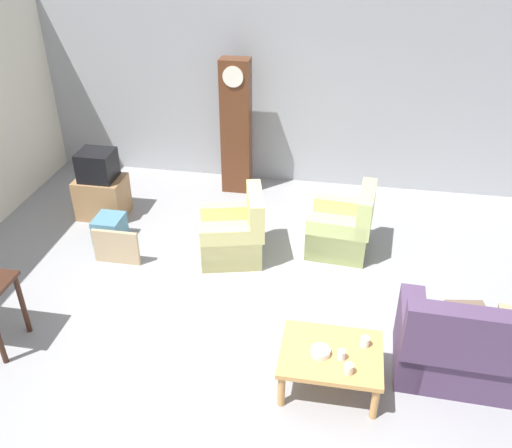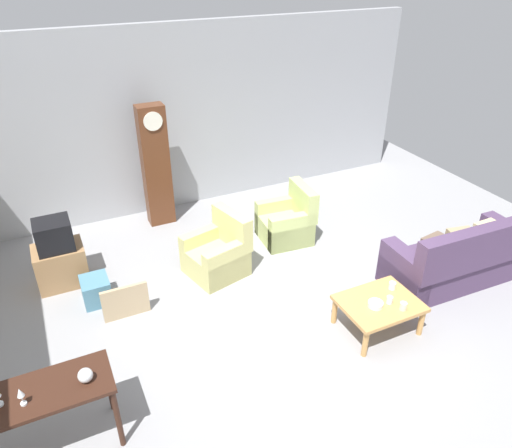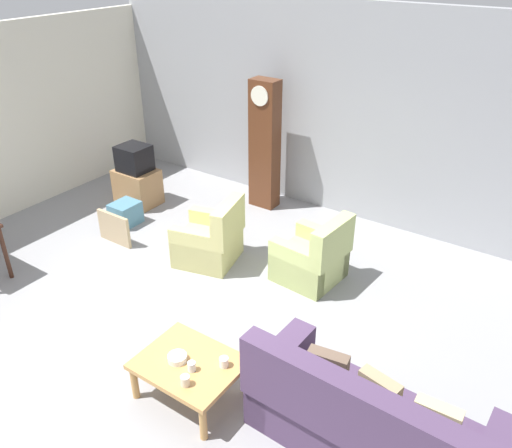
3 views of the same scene
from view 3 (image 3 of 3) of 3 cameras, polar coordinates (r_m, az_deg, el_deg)
name	(u,v)px [view 3 (image 3 of 3)]	position (r m, az deg, el deg)	size (l,w,h in m)	color
ground_plane	(189,323)	(6.18, -7.38, -10.71)	(10.40, 10.40, 0.00)	gray
garage_door_wall	(338,113)	(8.13, 9.04, 11.98)	(8.40, 0.16, 3.20)	#9EA0A5
couch_floral	(369,426)	(4.73, 12.30, -20.82)	(2.13, 0.95, 1.04)	#4C3856
armchair_olive_near	(211,241)	(7.09, -5.01, -1.87)	(0.95, 0.93, 0.92)	#CCC67A
armchair_olive_far	(313,259)	(6.71, 6.23, -3.84)	(0.85, 0.82, 0.92)	#BBC978
coffee_table_wood	(189,367)	(5.13, -7.33, -15.27)	(0.96, 0.76, 0.42)	tan
grandfather_clock	(265,145)	(8.30, 0.95, 8.67)	(0.44, 0.30, 2.08)	#562D19
tv_stand_cabinet	(138,187)	(8.86, -12.87, 4.01)	(0.68, 0.52, 0.59)	#997047
tv_crt	(134,158)	(8.66, -13.23, 7.05)	(0.48, 0.44, 0.42)	black
framed_picture_leaning	(114,228)	(7.78, -15.32, -0.47)	(0.60, 0.05, 0.47)	tan
storage_box_blue	(126,213)	(8.29, -14.14, 1.14)	(0.36, 0.41, 0.35)	teal
cup_white_porcelain	(224,362)	(4.99, -3.54, -14.89)	(0.09, 0.09, 0.10)	white
cup_blue_rimmed	(192,366)	(4.97, -7.09, -15.26)	(0.08, 0.08, 0.09)	silver
cup_cream_tall	(185,381)	(4.85, -7.78, -16.68)	(0.09, 0.09, 0.10)	beige
bowl_white_stacked	(177,358)	(5.10, -8.63, -14.33)	(0.18, 0.18, 0.06)	white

